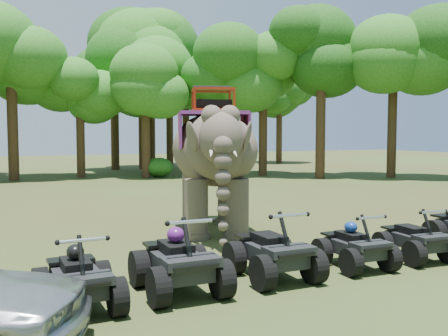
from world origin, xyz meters
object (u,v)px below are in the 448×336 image
(elephant, at_px, (213,158))
(atv_0, at_px, (77,270))
(atv_3, at_px, (355,240))
(atv_4, at_px, (415,233))
(atv_1, at_px, (179,253))
(atv_2, at_px, (273,244))

(elephant, relative_size, atv_0, 2.91)
(atv_3, height_order, atv_4, atv_4)
(elephant, distance_m, atv_1, 5.69)
(atv_0, bearing_deg, atv_1, 3.59)
(elephant, height_order, atv_2, elephant)
(elephant, bearing_deg, atv_4, -42.20)
(atv_2, relative_size, atv_4, 1.15)
(atv_0, relative_size, atv_4, 1.07)
(atv_1, height_order, atv_3, atv_1)
(atv_4, bearing_deg, elephant, 123.72)
(atv_0, xyz_separation_m, atv_1, (1.72, 0.13, 0.07))
(atv_2, bearing_deg, atv_4, -0.61)
(elephant, distance_m, atv_0, 6.81)
(atv_2, relative_size, atv_3, 1.16)
(atv_1, bearing_deg, atv_3, 0.34)
(atv_0, relative_size, atv_3, 1.08)
(atv_0, distance_m, atv_1, 1.73)
(atv_0, relative_size, atv_2, 0.93)
(elephant, height_order, atv_0, elephant)
(atv_3, distance_m, atv_4, 1.64)
(elephant, height_order, atv_3, elephant)
(elephant, xyz_separation_m, atv_4, (2.65, -4.85, -1.47))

